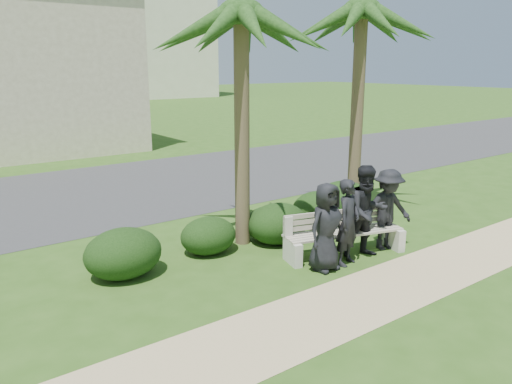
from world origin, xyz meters
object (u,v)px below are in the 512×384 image
man_b (348,222)px  palm_left (241,16)px  man_a (326,227)px  palm_right (362,12)px  man_d (388,210)px  man_c (367,212)px  park_bench (344,236)px

man_b → palm_left: palm_left is taller
man_a → palm_right: 5.84m
man_d → palm_right: palm_right is taller
man_a → man_c: bearing=-3.2°
park_bench → palm_left: palm_left is taller
man_b → palm_left: size_ratio=0.30×
man_d → palm_left: 4.96m
park_bench → man_d: size_ratio=1.56×
man_b → man_c: size_ratio=0.90×
park_bench → man_a: 1.00m
man_d → palm_right: 5.02m
park_bench → palm_left: (-1.24, 1.84, 4.35)m
man_b → palm_right: (2.77, 2.41, 4.20)m
man_c → man_d: (0.68, 0.02, -0.08)m
man_c → palm_right: bearing=62.4°
man_d → man_c: bearing=-163.6°
palm_right → palm_left: bearing=-176.9°
park_bench → palm_right: size_ratio=0.45×
man_c → palm_right: 5.21m
man_d → palm_left: palm_left is taller
park_bench → man_a: bearing=-143.5°
palm_left → man_d: bearing=-43.8°
man_a → man_c: size_ratio=0.90×
park_bench → man_b: man_b is taller
man_a → man_d: bearing=-2.6°
man_d → palm_right: (1.50, 2.33, 4.18)m
palm_left → palm_right: (3.72, 0.20, 0.30)m
park_bench → man_c: man_c is taller
man_a → man_b: bearing=-9.4°
palm_left → palm_right: size_ratio=0.95×
man_d → man_b: bearing=-161.8°
man_b → palm_left: bearing=95.4°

